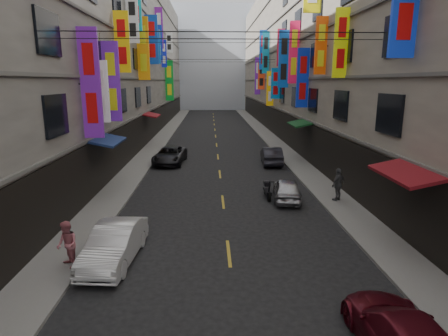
{
  "coord_description": "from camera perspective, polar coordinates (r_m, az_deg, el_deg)",
  "views": [
    {
      "loc": [
        -0.66,
        5.34,
        6.16
      ],
      "look_at": [
        -0.33,
        14.02,
        4.15
      ],
      "focal_mm": 30.0,
      "sensor_mm": 36.0,
      "label": 1
    }
  ],
  "objects": [
    {
      "name": "street_awnings",
      "position": [
        20.91,
        -3.82,
        4.35
      ],
      "size": [
        13.99,
        35.2,
        0.41
      ],
      "color": "#134A24",
      "rests_on": "ground"
    },
    {
      "name": "car_left_mid",
      "position": [
        13.77,
        -16.34,
        -11.04
      ],
      "size": [
        1.72,
        4.09,
        1.31
      ],
      "primitive_type": "imported",
      "rotation": [
        0.0,
        0.0,
        -0.08
      ],
      "color": "white",
      "rests_on": "ground"
    },
    {
      "name": "building_row_right",
      "position": [
        38.92,
        17.62,
        17.4
      ],
      "size": [
        10.14,
        90.0,
        19.0
      ],
      "color": "#AAA08F",
      "rests_on": "ground"
    },
    {
      "name": "car_right_mid",
      "position": [
        20.11,
        9.57,
        -3.19
      ],
      "size": [
        1.87,
        3.64,
        1.19
      ],
      "primitive_type": "imported",
      "rotation": [
        0.0,
        0.0,
        3.0
      ],
      "color": "#AEAEB2",
      "rests_on": "ground"
    },
    {
      "name": "pedestrian_rfar",
      "position": [
        20.18,
        17.0,
        -2.4
      ],
      "size": [
        1.14,
        1.07,
        1.71
      ],
      "primitive_type": "imported",
      "rotation": [
        0.0,
        0.0,
        3.81
      ],
      "color": "#505052",
      "rests_on": "sidewalk_right"
    },
    {
      "name": "pedestrian_lfar",
      "position": [
        13.61,
        -22.8,
        -10.71
      ],
      "size": [
        0.89,
        0.93,
        1.58
      ],
      "primitive_type": "imported",
      "rotation": [
        0.0,
        0.0,
        -0.88
      ],
      "color": "#C76974",
      "rests_on": "sidewalk_left"
    },
    {
      "name": "building_row_left",
      "position": [
        38.52,
        -20.23,
        17.27
      ],
      "size": [
        10.14,
        90.0,
        19.0
      ],
      "color": "gray",
      "rests_on": "ground"
    },
    {
      "name": "sidewalk_left",
      "position": [
        37.55,
        -10.35,
        3.52
      ],
      "size": [
        2.0,
        90.0,
        0.12
      ],
      "primitive_type": "cube",
      "color": "slate",
      "rests_on": "ground"
    },
    {
      "name": "lane_markings",
      "position": [
        34.23,
        -1.04,
        2.72
      ],
      "size": [
        0.12,
        80.2,
        0.01
      ],
      "color": "gold",
      "rests_on": "ground"
    },
    {
      "name": "car_left_far",
      "position": [
        28.89,
        -8.23,
        1.92
      ],
      "size": [
        2.51,
        4.77,
        1.28
      ],
      "primitive_type": "imported",
      "rotation": [
        0.0,
        0.0,
        -0.09
      ],
      "color": "black",
      "rests_on": "ground"
    },
    {
      "name": "haze_block",
      "position": [
        86.8,
        -1.81,
        16.27
      ],
      "size": [
        18.0,
        8.0,
        22.0
      ],
      "primitive_type": "cube",
      "color": "silver",
      "rests_on": "ground"
    },
    {
      "name": "sidewalk_right",
      "position": [
        37.76,
        8.02,
        3.65
      ],
      "size": [
        2.0,
        90.0,
        0.12
      ],
      "primitive_type": "cube",
      "color": "slate",
      "rests_on": "ground"
    },
    {
      "name": "car_right_far",
      "position": [
        28.64,
        7.23,
        1.91
      ],
      "size": [
        1.63,
        4.1,
        1.33
      ],
      "primitive_type": "imported",
      "rotation": [
        0.0,
        0.0,
        3.08
      ],
      "color": "#28272F",
      "rests_on": "ground"
    },
    {
      "name": "shop_signage",
      "position": [
        30.07,
        -0.96,
        18.53
      ],
      "size": [
        14.0,
        55.0,
        11.76
      ],
      "color": "#1D11CB",
      "rests_on": "ground"
    },
    {
      "name": "overhead_cables",
      "position": [
        24.81,
        -0.69,
        19.18
      ],
      "size": [
        14.0,
        38.04,
        1.24
      ],
      "color": "black",
      "rests_on": "ground"
    },
    {
      "name": "scooter_far_right",
      "position": [
        20.35,
        6.63,
        -3.34
      ],
      "size": [
        0.5,
        1.8,
        1.14
      ],
      "rotation": [
        0.0,
        0.0,
        3.14
      ],
      "color": "black",
      "rests_on": "ground"
    }
  ]
}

